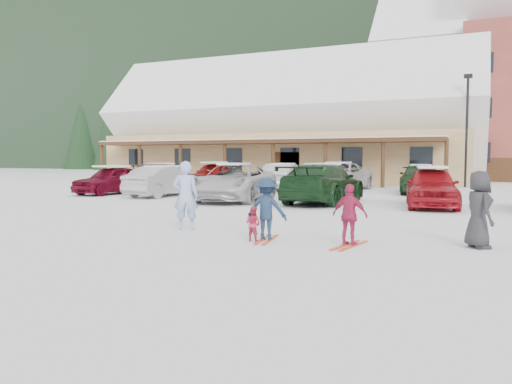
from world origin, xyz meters
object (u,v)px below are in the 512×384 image
at_px(parked_car_9, 283,177).
at_px(parked_car_8, 214,175).
at_px(adult_skier, 186,196).
at_px(parked_car_1, 164,181).
at_px(parked_car_0, 112,180).
at_px(parked_car_3, 323,183).
at_px(lamp_post, 467,124).
at_px(bystander_dark, 479,209).
at_px(day_lodge, 285,131).
at_px(parked_car_7, 161,175).
at_px(child_magenta, 350,215).
at_px(parked_car_4, 431,187).
at_px(child_navy, 267,209).
at_px(parked_car_2, 234,182).
at_px(parked_car_10, 338,177).
at_px(parked_car_11, 420,179).
at_px(toddler_red, 253,224).

bearing_deg(parked_car_9, parked_car_8, -10.05).
xyz_separation_m(adult_skier, parked_car_1, (-6.78, 8.98, -0.17)).
distance_m(parked_car_0, parked_car_3, 11.05).
xyz_separation_m(lamp_post, parked_car_1, (-12.91, -13.32, -3.13)).
xyz_separation_m(bystander_dark, parked_car_9, (-10.02, 15.35, -0.05)).
relative_size(day_lodge, parked_car_0, 7.04).
relative_size(parked_car_1, parked_car_7, 0.86).
bearing_deg(parked_car_3, child_magenta, 112.22).
bearing_deg(parked_car_4, parked_car_3, 171.23).
bearing_deg(bystander_dark, lamp_post, -25.92).
relative_size(child_navy, bystander_dark, 0.88).
bearing_deg(parked_car_3, parked_car_2, 9.26).
distance_m(parked_car_3, parked_car_9, 8.16).
xyz_separation_m(parked_car_0, parked_car_10, (9.72, 7.12, 0.07)).
bearing_deg(parked_car_11, parked_car_3, 59.30).
xyz_separation_m(day_lodge, child_navy, (9.95, -27.85, -3.25)).
bearing_deg(parked_car_4, parked_car_2, 174.65).
bearing_deg(parked_car_8, bystander_dark, -44.03).
bearing_deg(lamp_post, toddler_red, -99.49).
height_order(lamp_post, adult_skier, lamp_post).
height_order(lamp_post, parked_car_7, lamp_post).
relative_size(day_lodge, parked_car_2, 5.16).
height_order(day_lodge, parked_car_8, day_lodge).
bearing_deg(parked_car_3, parked_car_9, -55.08).
height_order(parked_car_4, parked_car_7, parked_car_4).
distance_m(parked_car_4, parked_car_8, 14.95).
height_order(parked_car_7, parked_car_10, parked_car_10).
bearing_deg(child_magenta, parked_car_2, -41.39).
distance_m(day_lodge, parked_car_11, 16.65).
relative_size(parked_car_0, parked_car_4, 0.94).
bearing_deg(parked_car_11, parked_car_2, 40.23).
xyz_separation_m(day_lodge, parked_car_0, (-2.49, -18.11, -3.24)).
xyz_separation_m(parked_car_2, parked_car_8, (-5.13, 7.65, -0.01)).
bearing_deg(parked_car_3, parked_car_11, -110.49).
distance_m(child_navy, parked_car_3, 9.39).
distance_m(parked_car_0, parked_car_10, 12.05).
bearing_deg(parked_car_7, child_navy, 136.47).
bearing_deg(adult_skier, parked_car_3, -121.53).
relative_size(parked_car_8, parked_car_10, 0.81).
relative_size(bystander_dark, parked_car_8, 0.35).
xyz_separation_m(child_magenta, parked_car_7, (-16.16, 16.73, 0.08)).
bearing_deg(parked_car_4, child_magenta, -103.47).
relative_size(parked_car_4, parked_car_9, 0.98).
distance_m(child_navy, parked_car_10, 17.08).
bearing_deg(child_navy, child_magenta, 170.54).
bearing_deg(bystander_dark, toddler_red, 76.18).
height_order(bystander_dark, parked_car_8, bystander_dark).
distance_m(child_magenta, parked_car_7, 23.26).
bearing_deg(parked_car_11, parked_car_7, -8.71).
height_order(day_lodge, parked_car_11, day_lodge).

